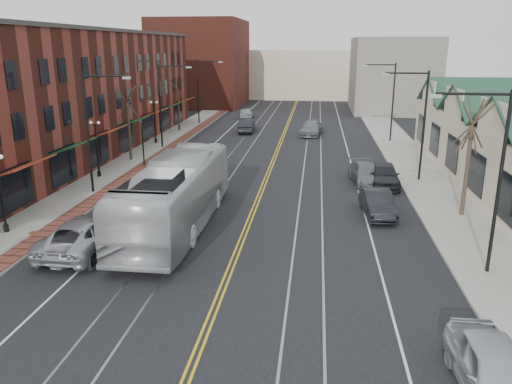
% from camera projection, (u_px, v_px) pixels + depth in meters
% --- Properties ---
extents(ground, '(160.00, 160.00, 0.00)m').
position_uv_depth(ground, '(206.00, 330.00, 17.97)').
color(ground, black).
rests_on(ground, ground).
extents(sidewalk_left, '(4.00, 120.00, 0.15)m').
position_uv_depth(sidewalk_left, '(110.00, 178.00, 38.38)').
color(sidewalk_left, gray).
rests_on(sidewalk_left, ground).
extents(sidewalk_right, '(4.00, 120.00, 0.15)m').
position_uv_depth(sidewalk_right, '(431.00, 188.00, 35.61)').
color(sidewalk_right, gray).
rests_on(sidewalk_right, ground).
extents(building_left, '(10.00, 50.00, 11.00)m').
position_uv_depth(building_left, '(61.00, 96.00, 44.32)').
color(building_left, maroon).
rests_on(building_left, ground).
extents(backdrop_left, '(14.00, 18.00, 14.00)m').
position_uv_depth(backdrop_left, '(202.00, 63.00, 84.50)').
color(backdrop_left, maroon).
rests_on(backdrop_left, ground).
extents(backdrop_mid, '(22.00, 14.00, 9.00)m').
position_uv_depth(backdrop_mid, '(299.00, 74.00, 97.64)').
color(backdrop_mid, beige).
rests_on(backdrop_mid, ground).
extents(backdrop_right, '(12.00, 16.00, 11.00)m').
position_uv_depth(backdrop_right, '(392.00, 75.00, 76.58)').
color(backdrop_right, slate).
rests_on(backdrop_right, ground).
extents(streetlight_l_1, '(3.33, 0.25, 8.00)m').
position_uv_depth(streetlight_l_1, '(93.00, 121.00, 33.06)').
color(streetlight_l_1, black).
rests_on(streetlight_l_1, sidewalk_left).
extents(streetlight_l_2, '(3.33, 0.25, 8.00)m').
position_uv_depth(streetlight_l_2, '(164.00, 97.00, 48.30)').
color(streetlight_l_2, black).
rests_on(streetlight_l_2, sidewalk_left).
extents(streetlight_l_3, '(3.33, 0.25, 8.00)m').
position_uv_depth(streetlight_l_3, '(201.00, 85.00, 63.54)').
color(streetlight_l_3, black).
rests_on(streetlight_l_3, sidewalk_left).
extents(streetlight_r_0, '(3.33, 0.25, 8.00)m').
position_uv_depth(streetlight_r_0, '(491.00, 165.00, 20.99)').
color(streetlight_r_0, black).
rests_on(streetlight_r_0, sidewalk_right).
extents(streetlight_r_1, '(3.33, 0.25, 8.00)m').
position_uv_depth(streetlight_r_1, '(418.00, 114.00, 36.22)').
color(streetlight_r_1, black).
rests_on(streetlight_r_1, sidewalk_right).
extents(streetlight_r_2, '(3.33, 0.25, 8.00)m').
position_uv_depth(streetlight_r_2, '(389.00, 94.00, 51.46)').
color(streetlight_r_2, black).
rests_on(streetlight_r_2, sidewalk_right).
extents(lamppost_l_1, '(0.84, 0.28, 4.27)m').
position_uv_depth(lamppost_l_1, '(1.00, 195.00, 26.45)').
color(lamppost_l_1, black).
rests_on(lamppost_l_1, sidewalk_left).
extents(lamppost_l_2, '(0.84, 0.28, 4.27)m').
position_uv_depth(lamppost_l_2, '(97.00, 150.00, 37.87)').
color(lamppost_l_2, black).
rests_on(lamppost_l_2, sidewalk_left).
extents(lamppost_l_3, '(0.84, 0.28, 4.27)m').
position_uv_depth(lamppost_l_3, '(155.00, 123.00, 51.21)').
color(lamppost_l_3, black).
rests_on(lamppost_l_3, sidewalk_left).
extents(tree_left_near, '(1.78, 1.37, 6.48)m').
position_uv_depth(tree_left_near, '(128.00, 122.00, 43.18)').
color(tree_left_near, '#382B21').
rests_on(tree_left_near, sidewalk_left).
extents(tree_left_far, '(1.66, 1.28, 6.02)m').
position_uv_depth(tree_left_far, '(178.00, 104.00, 58.49)').
color(tree_left_far, '#382B21').
rests_on(tree_left_far, sidewalk_left).
extents(tree_right_mid, '(1.90, 1.46, 6.93)m').
position_uv_depth(tree_right_mid, '(469.00, 155.00, 28.80)').
color(tree_right_mid, '#382B21').
rests_on(tree_right_mid, sidewalk_right).
extents(manhole_far, '(0.60, 0.60, 0.02)m').
position_uv_depth(manhole_far, '(34.00, 233.00, 26.84)').
color(manhole_far, '#592D19').
rests_on(manhole_far, sidewalk_left).
extents(traffic_signal, '(0.18, 0.15, 3.80)m').
position_uv_depth(traffic_signal, '(143.00, 139.00, 41.39)').
color(traffic_signal, black).
rests_on(traffic_signal, sidewalk_left).
extents(transit_bus, '(3.33, 13.93, 3.88)m').
position_uv_depth(transit_bus, '(176.00, 195.00, 27.52)').
color(transit_bus, silver).
rests_on(transit_bus, ground).
extents(parked_suv, '(2.89, 6.22, 1.72)m').
position_uv_depth(parked_suv, '(85.00, 234.00, 24.70)').
color(parked_suv, '#A6A7AD').
rests_on(parked_suv, ground).
extents(parked_car_a, '(2.10, 4.98, 1.68)m').
position_uv_depth(parked_car_a, '(496.00, 373.00, 14.26)').
color(parked_car_a, silver).
rests_on(parked_car_a, ground).
extents(parked_car_b, '(1.95, 4.68, 1.50)m').
position_uv_depth(parked_car_b, '(378.00, 204.00, 29.83)').
color(parked_car_b, black).
rests_on(parked_car_b, ground).
extents(parked_car_c, '(2.70, 5.32, 1.48)m').
position_uv_depth(parked_car_c, '(367.00, 174.00, 36.78)').
color(parked_car_c, slate).
rests_on(parked_car_c, ground).
extents(parked_car_d, '(2.09, 4.99, 1.69)m').
position_uv_depth(parked_car_d, '(384.00, 175.00, 36.14)').
color(parked_car_d, black).
rests_on(parked_car_d, ground).
extents(distant_car_left, '(1.83, 4.76, 1.55)m').
position_uv_depth(distant_car_left, '(247.00, 126.00, 58.54)').
color(distant_car_left, black).
rests_on(distant_car_left, ground).
extents(distant_car_right, '(2.87, 5.57, 1.55)m').
position_uv_depth(distant_car_right, '(311.00, 128.00, 56.67)').
color(distant_car_right, slate).
rests_on(distant_car_right, ground).
extents(distant_car_far, '(2.36, 4.84, 1.59)m').
position_uv_depth(distant_car_far, '(246.00, 113.00, 69.36)').
color(distant_car_far, '#9EA1A5').
rests_on(distant_car_far, ground).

